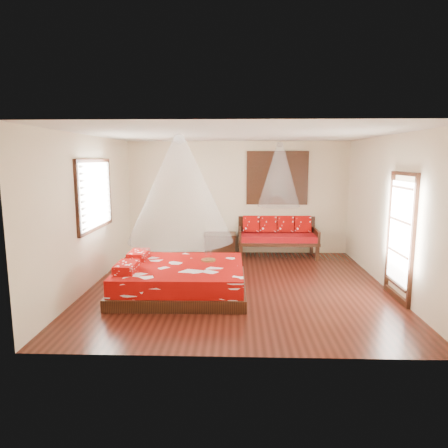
% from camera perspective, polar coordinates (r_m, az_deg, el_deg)
% --- Properties ---
extents(room, '(5.54, 5.54, 2.84)m').
position_cam_1_polar(room, '(7.32, 2.05, 1.68)').
color(room, '#33120B').
rests_on(room, ground).
extents(bed, '(2.30, 2.08, 0.65)m').
position_cam_1_polar(bed, '(7.24, -6.26, -7.75)').
color(bed, black).
rests_on(bed, floor).
extents(daybed, '(1.91, 0.85, 0.97)m').
position_cam_1_polar(daybed, '(9.87, 7.63, -1.58)').
color(daybed, black).
rests_on(daybed, floor).
extents(storage_chest, '(0.80, 0.59, 0.54)m').
position_cam_1_polar(storage_chest, '(9.94, -0.54, -2.88)').
color(storage_chest, black).
rests_on(storage_chest, floor).
extents(shutter_panel, '(1.52, 0.06, 1.32)m').
position_cam_1_polar(shutter_panel, '(10.03, 7.62, 6.53)').
color(shutter_panel, black).
rests_on(shutter_panel, wall_back).
extents(window_left, '(0.10, 1.74, 1.34)m').
position_cam_1_polar(window_left, '(7.95, -17.91, 4.01)').
color(window_left, black).
rests_on(window_left, wall_left).
extents(glazed_door, '(0.08, 1.02, 2.16)m').
position_cam_1_polar(glazed_door, '(7.32, 23.86, -1.75)').
color(glazed_door, black).
rests_on(glazed_door, floor).
extents(wine_tray, '(0.27, 0.27, 0.21)m').
position_cam_1_polar(wine_tray, '(7.42, -2.25, -4.85)').
color(wine_tray, brown).
rests_on(wine_tray, bed).
extents(mosquito_net_main, '(1.84, 1.84, 1.80)m').
position_cam_1_polar(mosquito_net_main, '(6.95, -6.31, 4.95)').
color(mosquito_net_main, white).
rests_on(mosquito_net_main, ceiling).
extents(mosquito_net_daybed, '(1.00, 1.00, 1.50)m').
position_cam_1_polar(mosquito_net_daybed, '(9.57, 7.91, 6.99)').
color(mosquito_net_daybed, white).
rests_on(mosquito_net_daybed, ceiling).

